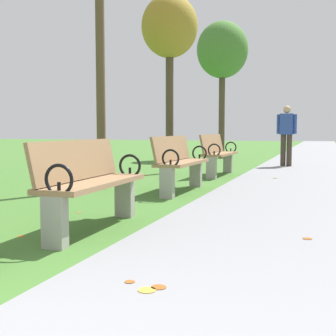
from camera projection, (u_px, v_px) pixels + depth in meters
name	position (u px, v px, depth m)	size (l,w,h in m)	color
paved_walkway	(312.00, 155.00, 18.13)	(2.44, 44.00, 0.02)	gray
park_bench_2	(90.00, 182.00, 4.54)	(0.50, 1.61, 0.90)	#93704C
park_bench_3	(180.00, 162.00, 7.34)	(0.49, 1.61, 0.90)	#93704C
park_bench_4	(218.00, 153.00, 9.96)	(0.51, 1.61, 0.90)	#93704C
tree_4	(170.00, 30.00, 10.26)	(1.27, 1.27, 4.02)	#4C3D2D
tree_5	(222.00, 51.00, 15.67)	(1.76, 1.76, 4.71)	#4C3D2D
pedestrian_walking	(287.00, 132.00, 12.23)	(0.53, 0.25, 1.62)	#3D3328
scattered_leaves	(168.00, 206.00, 5.91)	(4.85, 11.45, 0.02)	#93511E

